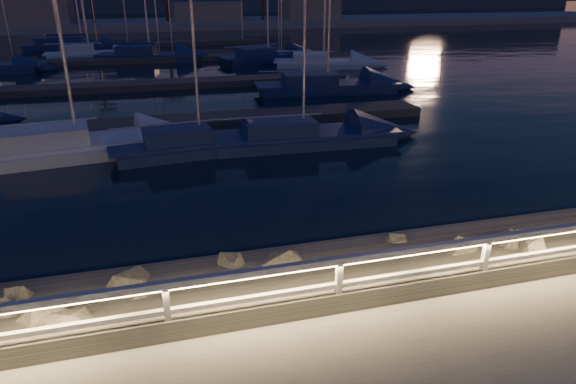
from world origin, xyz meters
name	(u,v)px	position (x,y,z in m)	size (l,w,h in m)	color
ground	(285,317)	(0.00, 0.00, 0.00)	(400.00, 400.00, 0.00)	#A19D92
harbor_water	(173,79)	(0.00, 31.22, -0.97)	(400.00, 440.00, 0.60)	black
guard_rail	(281,280)	(-0.07, 0.00, 0.77)	(44.11, 0.12, 1.06)	silver
riprap	(88,312)	(-3.43, 1.41, -0.20)	(29.31, 3.22, 1.42)	slate
floating_docks	(172,69)	(0.00, 32.50, -0.40)	(22.00, 36.00, 0.40)	#5B534C
far_shore	(152,22)	(-0.12, 74.05, 0.29)	(160.00, 14.00, 5.20)	#A19D92
sailboat_b	(195,142)	(-0.35, 11.98, -0.19)	(7.02, 2.80, 11.65)	navy
sailboat_c	(71,145)	(-4.92, 12.83, -0.16)	(8.65, 3.58, 14.25)	silver
sailboat_d	(298,135)	(3.80, 12.01, -0.20)	(7.90, 2.66, 13.19)	navy
sailboat_g	(266,56)	(7.95, 35.57, -0.16)	(8.72, 4.68, 14.27)	navy
sailboat_h	(324,85)	(8.34, 21.94, -0.17)	(8.84, 3.47, 14.58)	navy
sailboat_j	(87,53)	(-6.64, 41.70, -0.17)	(7.50, 2.60, 12.60)	silver
sailboat_k	(147,55)	(-1.61, 38.90, -0.15)	(9.01, 4.45, 14.74)	navy
sailboat_l	(321,62)	(11.46, 31.54, -0.20)	(8.05, 4.49, 13.14)	silver
sailboat_m	(80,45)	(-7.87, 49.02, -0.16)	(7.44, 3.08, 12.38)	navy
sailboat_n	(57,45)	(-10.08, 49.81, -0.18)	(7.54, 3.87, 12.38)	navy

